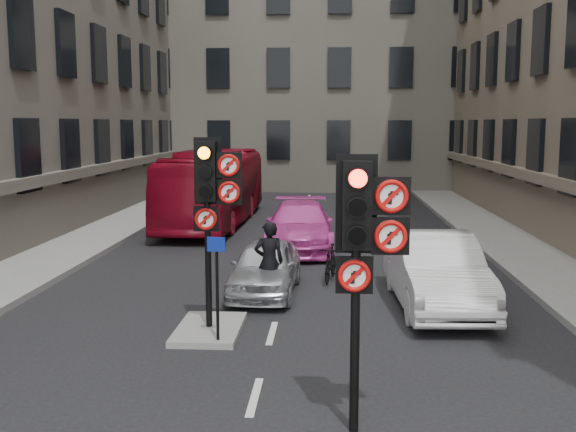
# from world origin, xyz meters

# --- Properties ---
(pavement_left) EXTENTS (3.00, 50.00, 0.16)m
(pavement_left) POSITION_xyz_m (-7.20, 12.00, 0.08)
(pavement_left) COLOR gray
(pavement_left) RESTS_ON ground
(pavement_right) EXTENTS (3.00, 50.00, 0.16)m
(pavement_right) POSITION_xyz_m (7.20, 12.00, 0.08)
(pavement_right) COLOR gray
(pavement_right) RESTS_ON ground
(centre_island) EXTENTS (1.20, 2.00, 0.12)m
(centre_island) POSITION_xyz_m (-1.20, 5.00, 0.06)
(centre_island) COLOR gray
(centre_island) RESTS_ON ground
(building_far) EXTENTS (30.00, 14.00, 20.00)m
(building_far) POSITION_xyz_m (0.00, 38.00, 10.00)
(building_far) COLOR #6E675C
(building_far) RESTS_ON ground
(signal_near) EXTENTS (0.91, 0.40, 3.58)m
(signal_near) POSITION_xyz_m (1.49, 0.99, 2.58)
(signal_near) COLOR black
(signal_near) RESTS_ON ground
(signal_far) EXTENTS (0.91, 0.40, 3.58)m
(signal_far) POSITION_xyz_m (-1.11, 4.99, 2.70)
(signal_far) COLOR black
(signal_far) RESTS_ON centre_island
(car_silver) EXTENTS (1.62, 3.74, 1.25)m
(car_silver) POSITION_xyz_m (-0.41, 8.01, 0.63)
(car_silver) COLOR #B5B9BE
(car_silver) RESTS_ON ground
(car_white) EXTENTS (1.89, 4.87, 1.58)m
(car_white) POSITION_xyz_m (3.37, 7.06, 0.79)
(car_white) COLOR silver
(car_white) RESTS_ON ground
(car_pink) EXTENTS (2.20, 5.12, 1.47)m
(car_pink) POSITION_xyz_m (0.16, 13.62, 0.73)
(car_pink) COLOR #D73FA6
(car_pink) RESTS_ON ground
(bus_red) EXTENTS (2.71, 10.46, 2.90)m
(bus_red) POSITION_xyz_m (-3.43, 18.80, 1.45)
(bus_red) COLOR maroon
(bus_red) RESTS_ON ground
(motorcycle) EXTENTS (0.67, 1.56, 0.91)m
(motorcycle) POSITION_xyz_m (1.11, 9.37, 0.45)
(motorcycle) COLOR black
(motorcycle) RESTS_ON ground
(motorcyclist) EXTENTS (0.74, 0.57, 1.82)m
(motorcyclist) POSITION_xyz_m (-0.25, 7.25, 0.91)
(motorcyclist) COLOR black
(motorcyclist) RESTS_ON ground
(info_sign) EXTENTS (0.32, 0.11, 1.87)m
(info_sign) POSITION_xyz_m (-0.90, 4.18, 1.33)
(info_sign) COLOR black
(info_sign) RESTS_ON centre_island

